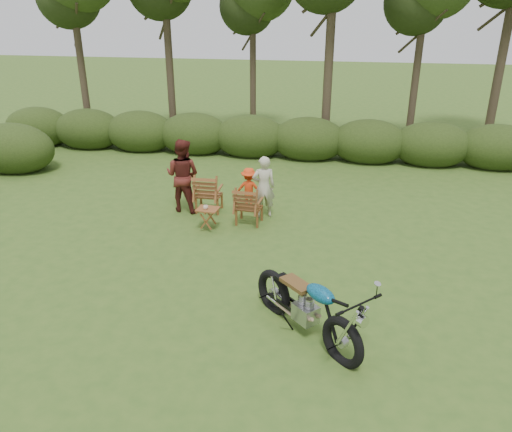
% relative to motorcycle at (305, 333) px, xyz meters
% --- Properties ---
extents(ground, '(80.00, 80.00, 0.00)m').
position_rel_motorcycle_xyz_m(ground, '(-0.78, 0.88, 0.00)').
color(ground, '#33521B').
rests_on(ground, ground).
extents(tree_line, '(22.52, 11.62, 8.14)m').
position_rel_motorcycle_xyz_m(tree_line, '(-0.28, 10.62, 3.81)').
color(tree_line, '#33291C').
rests_on(tree_line, ground).
extents(motorcycle, '(2.28, 2.27, 1.33)m').
position_rel_motorcycle_xyz_m(motorcycle, '(0.00, 0.00, 0.00)').
color(motorcycle, '#0E80B7').
rests_on(motorcycle, ground).
extents(lawn_chair_right, '(0.70, 0.70, 0.95)m').
position_rel_motorcycle_xyz_m(lawn_chair_right, '(-1.70, 4.10, 0.00)').
color(lawn_chair_right, brown).
rests_on(lawn_chair_right, ground).
extents(lawn_chair_left, '(0.71, 0.71, 1.02)m').
position_rel_motorcycle_xyz_m(lawn_chair_left, '(-2.84, 4.67, 0.00)').
color(lawn_chair_left, brown).
rests_on(lawn_chair_left, ground).
extents(side_table, '(0.54, 0.47, 0.52)m').
position_rel_motorcycle_xyz_m(side_table, '(-2.57, 3.59, 0.26)').
color(side_table, brown).
rests_on(side_table, ground).
extents(cup, '(0.12, 0.12, 0.09)m').
position_rel_motorcycle_xyz_m(cup, '(-2.61, 3.55, 0.57)').
color(cup, beige).
rests_on(cup, side_table).
extents(adult_a, '(0.65, 0.52, 1.55)m').
position_rel_motorcycle_xyz_m(adult_a, '(-1.43, 4.57, 0.00)').
color(adult_a, '#B9B398').
rests_on(adult_a, ground).
extents(adult_b, '(1.00, 0.84, 1.85)m').
position_rel_motorcycle_xyz_m(adult_b, '(-3.49, 4.63, 0.00)').
color(adult_b, '#531C17').
rests_on(adult_b, ground).
extents(child, '(0.73, 0.44, 1.11)m').
position_rel_motorcycle_xyz_m(child, '(-1.87, 4.96, 0.00)').
color(child, red).
rests_on(child, ground).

